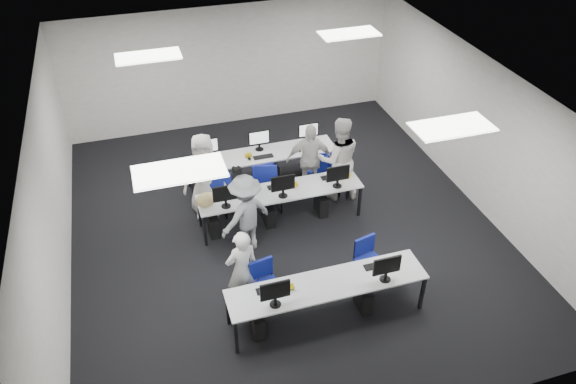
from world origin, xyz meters
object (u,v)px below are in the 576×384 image
object	(u,v)px
chair_1	(369,269)
chair_3	(267,197)
chair_5	(221,196)
desk_mid	(280,193)
student_2	(205,176)
student_3	(309,160)
student_0	(242,269)
photographer	(246,214)
desk_front	(327,286)
chair_2	(215,202)
chair_4	(329,181)
chair_7	(316,176)
chair_6	(266,187)
chair_0	(266,294)
student_1	(339,159)

from	to	relation	value
chair_1	chair_3	world-z (taller)	chair_3
chair_5	chair_3	bearing A→B (deg)	-13.18
desk_mid	student_2	xyz separation A→B (m)	(-1.33, 0.69, 0.21)
student_3	chair_3	bearing A→B (deg)	-151.12
student_0	photographer	world-z (taller)	photographer
desk_front	student_3	xyz separation A→B (m)	(0.84, 3.34, 0.14)
chair_1	photographer	size ratio (longest dim) A/B	0.54
desk_mid	student_0	distance (m)	2.27
chair_2	chair_4	xyz separation A→B (m)	(2.45, 0.02, -0.01)
desk_front	student_2	bearing A→B (deg)	112.01
chair_4	student_3	bearing A→B (deg)	179.39
chair_7	chair_3	bearing A→B (deg)	-172.73
desk_front	chair_6	xyz separation A→B (m)	(-0.08, 3.37, -0.37)
chair_4	chair_7	world-z (taller)	chair_4
chair_2	chair_6	bearing A→B (deg)	13.19
chair_0	chair_1	bearing A→B (deg)	-9.19
chair_4	chair_6	size ratio (longest dim) A/B	0.87
chair_3	photographer	bearing A→B (deg)	-128.88
chair_2	chair_7	distance (m)	2.26
chair_3	chair_4	xyz separation A→B (m)	(1.41, 0.19, -0.03)
desk_front	chair_0	xyz separation A→B (m)	(-0.87, 0.48, -0.40)
chair_0	student_0	xyz separation A→B (m)	(-0.34, 0.20, 0.48)
desk_front	chair_4	bearing A→B (deg)	68.69
desk_front	student_3	bearing A→B (deg)	75.89
student_2	student_3	bearing A→B (deg)	14.23
chair_4	chair_6	distance (m)	1.35
student_3	photographer	distance (m)	2.13
student_2	student_1	bearing A→B (deg)	8.32
desk_mid	chair_4	distance (m)	1.48
chair_1	student_1	xyz separation A→B (m)	(0.40, 2.54, 0.64)
chair_4	student_1	size ratio (longest dim) A/B	0.47
chair_3	chair_4	bearing A→B (deg)	1.40
desk_front	student_2	xyz separation A→B (m)	(-1.33, 3.29, 0.21)
desk_front	student_3	distance (m)	3.44
student_1	student_3	xyz separation A→B (m)	(-0.54, 0.27, -0.09)
chair_6	chair_0	bearing A→B (deg)	-89.90
chair_5	chair_6	xyz separation A→B (m)	(0.96, 0.01, 0.00)
desk_mid	chair_4	world-z (taller)	chair_4
chair_2	chair_6	xyz separation A→B (m)	(1.11, 0.14, 0.03)
student_0	student_3	distance (m)	3.35
chair_1	chair_2	xyz separation A→B (m)	(-2.17, 2.69, 0.01)
chair_7	chair_5	bearing A→B (deg)	170.61
chair_6	student_0	world-z (taller)	student_0
chair_3	student_3	xyz separation A→B (m)	(0.99, 0.28, 0.52)
chair_0	desk_front	bearing A→B (deg)	-39.91
student_3	chair_2	bearing A→B (deg)	-164.00
desk_mid	chair_3	bearing A→B (deg)	108.08
student_2	chair_3	bearing A→B (deg)	1.71
chair_0	chair_3	distance (m)	2.67
chair_4	chair_5	bearing A→B (deg)	-171.07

